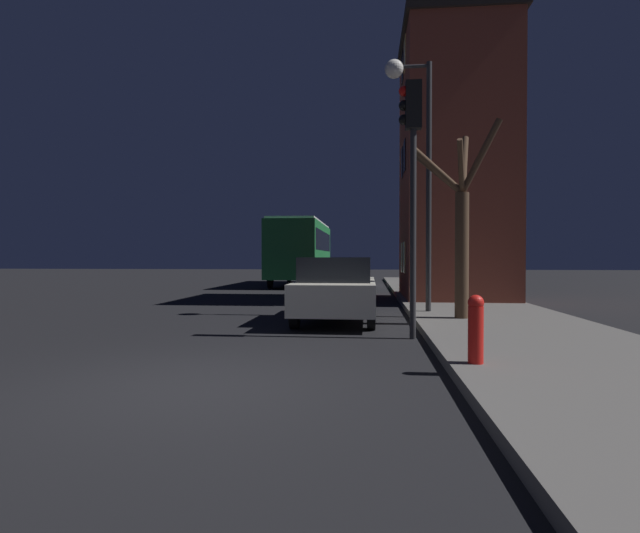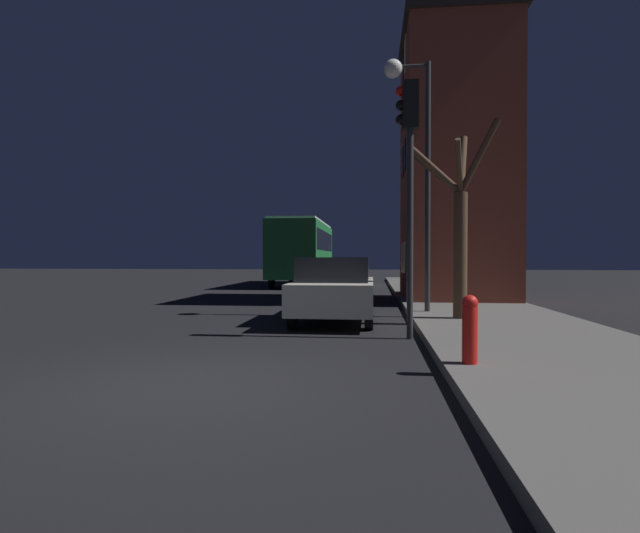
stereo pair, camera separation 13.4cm
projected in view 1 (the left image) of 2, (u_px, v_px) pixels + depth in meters
The scene contains 11 objects.
ground_plane at pixel (192, 386), 6.02m from camera, with size 120.00×120.00×0.00m, color black.
sidewalk at pixel (637, 390), 5.53m from camera, with size 3.82×60.00×0.16m.
brick_building at pixel (453, 165), 17.81m from camera, with size 3.76×5.27×9.38m.
streetlamp at pixel (412, 129), 12.95m from camera, with size 1.21×0.49×6.55m.
traffic_light at pixel (412, 156), 9.47m from camera, with size 0.43×0.24×4.90m.
bare_tree at pixel (460, 221), 11.51m from camera, with size 2.06×1.77×4.49m.
bus at pixel (301, 248), 28.23m from camera, with size 2.57×9.37×3.55m.
car_near_lane at pixel (337, 288), 12.17m from camera, with size 1.84×4.47×1.56m.
car_mid_lane at pixel (340, 277), 19.93m from camera, with size 1.87×4.06×1.47m.
car_far_lane at pixel (351, 271), 28.43m from camera, with size 1.80×4.74×1.58m.
fire_hydrant at pixel (476, 327), 6.57m from camera, with size 0.21×0.21×0.91m.
Camera 1 is at (2.13, -5.82, 1.55)m, focal length 28.00 mm.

